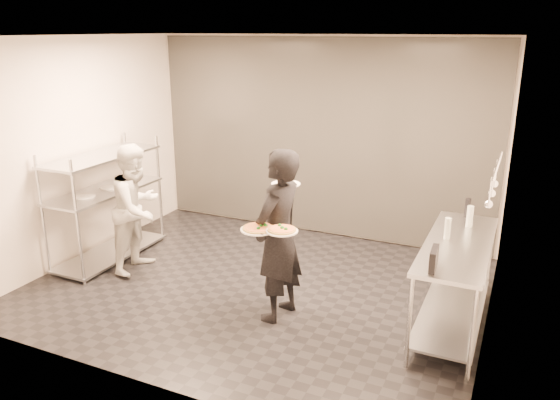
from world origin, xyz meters
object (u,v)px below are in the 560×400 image
at_px(prep_counter, 456,271).
at_px(pizza_plate_far, 282,230).
at_px(pass_rack, 106,201).
at_px(chef, 137,208).
at_px(waiter, 279,236).
at_px(bottle_dark, 468,208).
at_px(salad_plate, 286,182).
at_px(pizza_plate_near, 258,228).
at_px(bottle_clear, 470,216).
at_px(pos_monitor, 434,259).
at_px(bottle_green, 447,229).

distance_m(prep_counter, pizza_plate_far, 1.74).
xyz_separation_m(pass_rack, chef, (0.60, -0.12, 0.02)).
bearing_deg(pass_rack, waiter, -10.40).
height_order(prep_counter, pizza_plate_far, pizza_plate_far).
xyz_separation_m(pizza_plate_far, bottle_dark, (1.51, 1.53, -0.03)).
bearing_deg(waiter, pass_rack, -92.39).
distance_m(prep_counter, salad_plate, 1.88).
distance_m(prep_counter, pizza_plate_near, 1.96).
xyz_separation_m(chef, salad_plate, (2.03, -0.12, 0.59)).
xyz_separation_m(chef, bottle_dark, (3.71, 0.92, 0.23)).
xyz_separation_m(bottle_clear, bottle_dark, (-0.05, 0.30, -0.01)).
bearing_deg(pizza_plate_near, pizza_plate_far, 0.52).
relative_size(pass_rack, bottle_dark, 7.62).
xyz_separation_m(prep_counter, pizza_plate_near, (-1.77, -0.73, 0.41)).
relative_size(chef, pos_monitor, 6.10).
bearing_deg(bottle_dark, pizza_plate_far, -134.53).
bearing_deg(salad_plate, pizza_plate_near, -97.78).
distance_m(chef, pos_monitor, 3.67).
xyz_separation_m(prep_counter, bottle_dark, (-0.02, 0.80, 0.40)).
xyz_separation_m(chef, bottle_clear, (3.77, 0.62, 0.24)).
relative_size(chef, pizza_plate_near, 4.55).
relative_size(pizza_plate_far, pos_monitor, 1.18).
bearing_deg(prep_counter, pizza_plate_far, -154.35).
bearing_deg(bottle_clear, pos_monitor, -97.37).
distance_m(pass_rack, chef, 0.61).
bearing_deg(pizza_plate_far, bottle_dark, 45.47).
height_order(chef, pos_monitor, chef).
bearing_deg(bottle_dark, prep_counter, -88.80).
distance_m(prep_counter, waiter, 1.76).
bearing_deg(salad_plate, prep_counter, 7.98).
bearing_deg(chef, bottle_dark, -78.34).
relative_size(chef, salad_plate, 5.35).
distance_m(waiter, chef, 2.09).
bearing_deg(waiter, prep_counter, 114.39).
bearing_deg(bottle_clear, pizza_plate_near, -145.77).
bearing_deg(pizza_plate_far, waiter, 121.34).
bearing_deg(pizza_plate_far, pizza_plate_near, -179.48).
height_order(chef, bottle_clear, chef).
relative_size(waiter, bottle_green, 8.24).
distance_m(pizza_plate_far, salad_plate, 0.62).
xyz_separation_m(bottle_green, bottle_dark, (0.10, 0.76, -0.00)).
bearing_deg(pass_rack, salad_plate, -5.14).
bearing_deg(bottle_clear, waiter, -149.95).
bearing_deg(bottle_clear, bottle_dark, 100.13).
height_order(prep_counter, pizza_plate_near, pizza_plate_near).
xyz_separation_m(waiter, bottle_green, (1.55, 0.53, 0.14)).
relative_size(chef, bottle_green, 7.32).
distance_m(pizza_plate_near, bottle_clear, 2.19).
height_order(waiter, pizza_plate_far, waiter).
height_order(waiter, bottle_clear, waiter).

